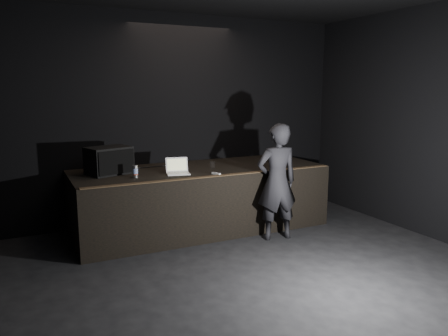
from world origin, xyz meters
TOP-DOWN VIEW (x-y plane):
  - ground at (0.00, 0.00)m, footprint 7.00×7.00m
  - room_walls at (0.00, 0.00)m, footprint 6.10×7.10m
  - stage_riser at (0.00, 2.73)m, footprint 4.00×1.50m
  - riser_lip at (0.00, 2.02)m, footprint 3.92×0.10m
  - stage_monitor at (-1.40, 2.87)m, footprint 0.72×0.61m
  - cable at (-0.78, 3.14)m, footprint 0.80×0.03m
  - laptop at (-0.47, 2.46)m, footprint 0.39×0.36m
  - beer_can at (-1.13, 2.42)m, footprint 0.08×0.08m
  - plastic_cup at (0.18, 2.64)m, footprint 0.09×0.09m
  - wii_remote at (0.01, 2.12)m, footprint 0.09×0.16m
  - person at (0.85, 1.76)m, footprint 0.69×0.50m

SIDE VIEW (x-z plane):
  - ground at x=0.00m, z-range 0.00..0.00m
  - stage_riser at x=0.00m, z-range 0.00..1.00m
  - person at x=0.85m, z-range 0.00..1.76m
  - riser_lip at x=0.00m, z-range 1.00..1.01m
  - cable at x=-0.78m, z-range 1.00..1.02m
  - wii_remote at x=0.01m, z-range 1.00..1.03m
  - plastic_cup at x=0.18m, z-range 1.00..1.11m
  - laptop at x=-0.47m, z-range 0.94..1.18m
  - beer_can at x=-1.13m, z-range 1.00..1.18m
  - stage_monitor at x=-1.40m, z-range 1.00..1.41m
  - room_walls at x=0.00m, z-range 0.26..3.78m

